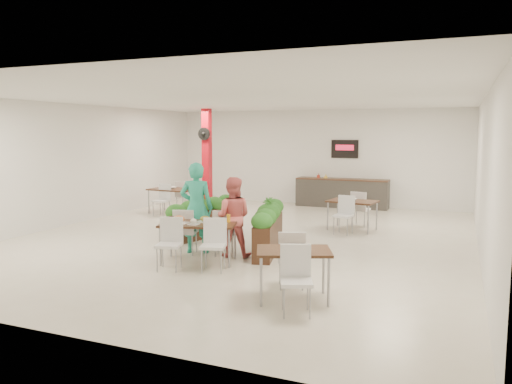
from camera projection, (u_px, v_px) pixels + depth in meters
ground at (245, 238)px, 11.62m from camera, size 12.00×12.00×0.00m
room_shell at (245, 152)px, 11.38m from camera, size 10.10×12.10×3.22m
red_column at (207, 158)px, 16.04m from camera, size 0.40×0.41×3.20m
service_counter at (342, 192)px, 16.37m from camera, size 3.00×0.64×2.20m
main_table at (198, 229)px, 9.38m from camera, size 1.62×1.89×0.92m
diner_man at (197, 208)px, 10.10m from camera, size 0.77×0.61×1.85m
diner_woman at (232, 217)px, 9.81m from camera, size 0.90×0.79×1.58m
planter_left at (202, 216)px, 11.58m from camera, size 0.85×1.97×1.06m
planter_right at (268, 227)px, 10.17m from camera, size 0.80×2.11×1.13m
side_table_a at (173, 192)px, 15.14m from camera, size 1.41×1.64×0.92m
side_table_b at (352, 205)px, 12.47m from camera, size 1.27×1.67×0.92m
side_table_c at (294, 259)px, 7.25m from camera, size 1.25×1.66×0.92m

